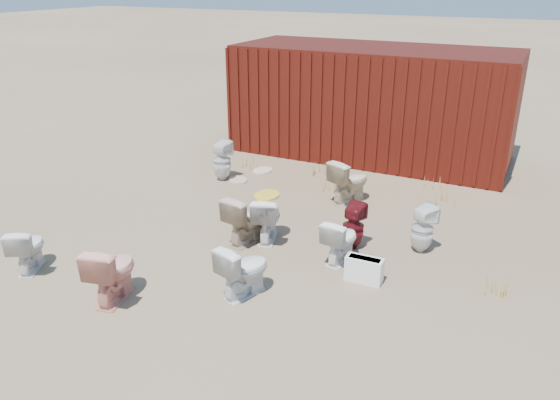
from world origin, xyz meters
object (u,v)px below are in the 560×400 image
at_px(toilet_front_c, 244,270).
at_px(toilet_back_beige_right, 349,181).
at_px(toilet_front_e, 341,240).
at_px(loose_tank, 364,270).
at_px(toilet_front_maroon, 353,226).
at_px(shipping_container, 372,102).
at_px(toilet_front_pink, 112,271).
at_px(toilet_back_a, 222,161).
at_px(toilet_back_e, 422,229).
at_px(toilet_back_beige_left, 247,218).
at_px(toilet_front_a, 28,248).
at_px(toilet_back_yellowlid, 267,218).

xyz_separation_m(toilet_front_c, toilet_back_beige_right, (0.14, 3.56, 0.04)).
xyz_separation_m(toilet_front_e, loose_tank, (0.49, -0.39, -0.16)).
bearing_deg(loose_tank, toilet_back_beige_right, 113.04).
bearing_deg(toilet_front_maroon, shipping_container, -69.43).
distance_m(toilet_front_maroon, toilet_front_e, 0.47).
height_order(toilet_front_pink, toilet_back_beige_right, toilet_back_beige_right).
bearing_deg(toilet_back_a, toilet_back_beige_right, -173.78).
bearing_deg(toilet_front_e, toilet_back_e, -133.17).
bearing_deg(toilet_back_a, loose_tank, 151.81).
distance_m(shipping_container, toilet_back_a, 3.73).
bearing_deg(toilet_front_e, toilet_front_maroon, -86.39).
bearing_deg(toilet_back_a, shipping_container, -120.39).
bearing_deg(toilet_front_maroon, toilet_front_pink, 55.74).
bearing_deg(toilet_back_beige_left, loose_tank, -178.34).
distance_m(toilet_front_e, toilet_back_beige_right, 2.26).
height_order(toilet_front_maroon, toilet_back_beige_left, toilet_back_beige_left).
bearing_deg(toilet_front_e, toilet_front_a, 36.48).
distance_m(toilet_back_beige_right, loose_tank, 2.81).
relative_size(shipping_container, toilet_front_maroon, 8.40).
height_order(toilet_back_beige_right, loose_tank, toilet_back_beige_right).
bearing_deg(toilet_front_c, toilet_front_pink, 47.93).
relative_size(toilet_back_beige_left, toilet_back_yellowlid, 1.07).
relative_size(toilet_front_e, toilet_back_a, 0.83).
distance_m(toilet_back_a, toilet_back_yellowlid, 2.85).
distance_m(toilet_front_c, toilet_back_a, 4.33).
height_order(shipping_container, toilet_front_c, shipping_container).
relative_size(toilet_front_a, toilet_back_beige_right, 0.83).
relative_size(shipping_container, toilet_back_e, 8.13).
xyz_separation_m(shipping_container, toilet_front_pink, (-1.01, -7.30, -0.81)).
bearing_deg(toilet_front_pink, toilet_front_a, -14.88).
distance_m(toilet_front_a, toilet_back_beige_right, 5.36).
bearing_deg(loose_tank, toilet_front_c, -142.81).
xyz_separation_m(toilet_front_c, toilet_back_e, (1.76, 2.21, 0.01)).
height_order(toilet_front_maroon, toilet_back_a, toilet_back_a).
xyz_separation_m(shipping_container, toilet_front_maroon, (1.23, -4.61, -0.84)).
bearing_deg(toilet_front_c, toilet_front_e, -101.56).
bearing_deg(toilet_front_maroon, toilet_front_e, 92.45).
xyz_separation_m(toilet_front_pink, loose_tank, (2.71, 1.83, -0.22)).
bearing_deg(toilet_back_e, loose_tank, 100.95).
relative_size(toilet_front_pink, toilet_front_c, 1.08).
relative_size(toilet_front_a, toilet_back_yellowlid, 0.90).
relative_size(toilet_front_a, toilet_front_pink, 0.84).
height_order(toilet_front_maroon, toilet_back_beige_right, toilet_back_beige_right).
relative_size(toilet_back_beige_left, toilet_back_e, 1.06).
bearing_deg(toilet_back_e, toilet_front_e, 72.90).
bearing_deg(toilet_front_pink, loose_tank, -159.11).
distance_m(toilet_front_pink, toilet_front_maroon, 3.50).
xyz_separation_m(toilet_front_a, loose_tank, (4.29, 1.79, -0.16)).
distance_m(toilet_front_maroon, toilet_back_beige_left, 1.62).
xyz_separation_m(toilet_front_a, toilet_back_yellowlid, (2.54, 2.31, 0.04)).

